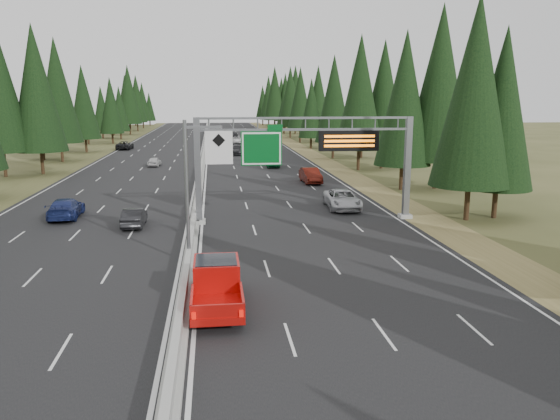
# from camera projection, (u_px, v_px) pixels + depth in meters

# --- Properties ---
(road) EXTENTS (32.00, 260.00, 0.08)m
(road) POSITION_uv_depth(u_px,v_px,m) (203.00, 159.00, 84.27)
(road) COLOR black
(road) RESTS_ON ground
(shoulder_right) EXTENTS (3.60, 260.00, 0.06)m
(shoulder_right) POSITION_uv_depth(u_px,v_px,m) (317.00, 158.00, 86.40)
(shoulder_right) COLOR olive
(shoulder_right) RESTS_ON ground
(shoulder_left) EXTENTS (3.60, 260.00, 0.06)m
(shoulder_left) POSITION_uv_depth(u_px,v_px,m) (84.00, 161.00, 82.14)
(shoulder_left) COLOR #3E431F
(shoulder_left) RESTS_ON ground
(median_barrier) EXTENTS (0.70, 260.00, 0.85)m
(median_barrier) POSITION_uv_depth(u_px,v_px,m) (203.00, 157.00, 84.19)
(median_barrier) COLOR #999994
(median_barrier) RESTS_ON road
(sign_gantry) EXTENTS (16.75, 0.98, 7.80)m
(sign_gantry) POSITION_uv_depth(u_px,v_px,m) (314.00, 153.00, 40.42)
(sign_gantry) COLOR slate
(sign_gantry) RESTS_ON road
(hov_sign_pole) EXTENTS (2.80, 0.50, 8.00)m
(hov_sign_pole) POSITION_uv_depth(u_px,v_px,m) (197.00, 182.00, 29.88)
(hov_sign_pole) COLOR slate
(hov_sign_pole) RESTS_ON road
(tree_row_right) EXTENTS (11.32, 240.24, 18.94)m
(tree_row_right) POSITION_uv_depth(u_px,v_px,m) (346.00, 97.00, 83.97)
(tree_row_right) COLOR black
(tree_row_right) RESTS_ON ground
(silver_minivan) EXTENTS (2.79, 5.72, 1.57)m
(silver_minivan) POSITION_uv_depth(u_px,v_px,m) (342.00, 199.00, 45.98)
(silver_minivan) COLOR #B5B6BB
(silver_minivan) RESTS_ON road
(red_pickup) EXTENTS (2.15, 6.03, 1.96)m
(red_pickup) POSITION_uv_depth(u_px,v_px,m) (217.00, 281.00, 24.43)
(red_pickup) COLOR black
(red_pickup) RESTS_ON road
(car_ahead_green) EXTENTS (2.11, 4.55, 1.51)m
(car_ahead_green) POSITION_uv_depth(u_px,v_px,m) (273.00, 161.00, 74.07)
(car_ahead_green) COLOR #12502D
(car_ahead_green) RESTS_ON road
(car_ahead_dkred) EXTENTS (1.94, 5.04, 1.64)m
(car_ahead_dkred) POSITION_uv_depth(u_px,v_px,m) (311.00, 175.00, 60.02)
(car_ahead_dkred) COLOR #51130B
(car_ahead_dkred) RESTS_ON road
(car_ahead_dkgrey) EXTENTS (2.46, 5.48, 1.56)m
(car_ahead_dkgrey) POSITION_uv_depth(u_px,v_px,m) (237.00, 150.00, 90.42)
(car_ahead_dkgrey) COLOR black
(car_ahead_dkgrey) RESTS_ON road
(car_ahead_white) EXTENTS (2.32, 4.77, 1.31)m
(car_ahead_white) POSITION_uv_depth(u_px,v_px,m) (237.00, 140.00, 113.93)
(car_ahead_white) COLOR white
(car_ahead_white) RESTS_ON road
(car_ahead_far) EXTENTS (2.27, 4.77, 1.58)m
(car_ahead_far) POSITION_uv_depth(u_px,v_px,m) (234.00, 135.00, 127.36)
(car_ahead_far) COLOR black
(car_ahead_far) RESTS_ON road
(car_onc_near) EXTENTS (1.44, 4.08, 1.34)m
(car_onc_near) POSITION_uv_depth(u_px,v_px,m) (134.00, 217.00, 39.54)
(car_onc_near) COLOR black
(car_onc_near) RESTS_ON road
(car_onc_blue) EXTENTS (2.42, 5.42, 1.55)m
(car_onc_blue) POSITION_uv_depth(u_px,v_px,m) (66.00, 208.00, 42.32)
(car_onc_blue) COLOR navy
(car_onc_blue) RESTS_ON road
(car_onc_white) EXTENTS (1.77, 3.83, 1.27)m
(car_onc_white) POSITION_uv_depth(u_px,v_px,m) (154.00, 162.00, 74.86)
(car_onc_white) COLOR silver
(car_onc_white) RESTS_ON road
(car_onc_far) EXTENTS (2.76, 5.51, 1.50)m
(car_onc_far) POSITION_uv_depth(u_px,v_px,m) (125.00, 145.00, 99.70)
(car_onc_far) COLOR black
(car_onc_far) RESTS_ON road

